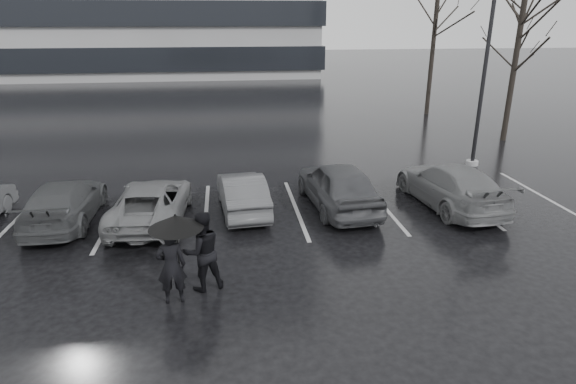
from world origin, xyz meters
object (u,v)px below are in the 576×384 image
Objects in this scene: car_west_b at (151,202)px; tree_east at (516,56)px; car_east at (450,185)px; pedestrian_left at (171,266)px; tree_north at (433,43)px; car_main at (338,185)px; pedestrian_right at (202,251)px; tree_ne at (515,59)px; lamp_post at (485,64)px; car_west_a at (242,192)px; car_west_c at (64,202)px.

tree_east reaches higher than car_west_b.
car_east is 2.79× the size of pedestrian_left.
tree_east is at bearing -81.87° from tree_north.
car_main is 5.93m from pedestrian_right.
tree_ne reaches higher than car_main.
car_west_b is 13.28m from lamp_post.
car_east is at bearing 171.36° from car_west_a.
car_east is at bearing -129.55° from tree_east.
car_west_c is at bearing -165.28° from lamp_post.
car_main is at bearing -137.32° from tree_ne.
car_west_b is 2.36× the size of pedestrian_right.
lamp_post is (10.53, 8.14, 3.08)m from pedestrian_right.
tree_ne is at bearing -142.72° from car_main.
car_west_b is 0.50× the size of tree_north.
pedestrian_right is at bearing -136.19° from tree_ne.
pedestrian_left is 0.19× the size of lamp_post.
car_west_c is (-5.18, -0.15, 0.01)m from car_west_a.
car_main is at bearing -142.98° from tree_east.
car_east is at bearing -127.18° from tree_ne.
car_west_a is 0.46× the size of tree_east.
lamp_post reaches higher than car_west_b.
car_west_c is at bearing -5.04° from car_main.
lamp_post is at bearing -127.96° from tree_ne.
pedestrian_right is at bearing 22.69° from car_east.
tree_north is (2.59, 10.80, 0.27)m from lamp_post.
tree_east reaches higher than car_west_a.
tree_east is (15.74, 7.95, 3.40)m from car_west_b.
car_main is 8.19m from lamp_post.
tree_ne is 0.82× the size of tree_north.
pedestrian_left is 14.43m from lamp_post.
car_main is 0.50× the size of lamp_post.
tree_ne is 4.67m from tree_north.
tree_east is (14.74, 12.40, 3.16)m from pedestrian_left.
car_west_b is at bearing -86.94° from pedestrian_right.
car_main is at bearing -152.04° from pedestrian_right.
car_east is (11.72, -0.25, 0.06)m from car_west_c.
tree_east is (10.08, 7.60, 3.26)m from car_main.
tree_north is (-1.00, 7.00, 0.25)m from tree_east.
tree_east is at bearing -148.39° from car_main.
pedestrian_right is at bearing -124.70° from tree_north.
car_west_a is 0.87× the size of car_west_c.
car_main is 2.39× the size of pedestrian_right.
car_west_c is at bearing -3.49° from car_west_a.
car_east is at bearing -158.16° from pedestrian_left.
car_west_c is at bearing -65.21° from pedestrian_right.
tree_north reaches higher than pedestrian_left.
car_main is at bearing -121.88° from tree_north.
pedestrian_left is at bearing -125.30° from tree_north.
car_main is 2.99m from car_west_a.
car_west_c is 5.91m from pedestrian_left.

